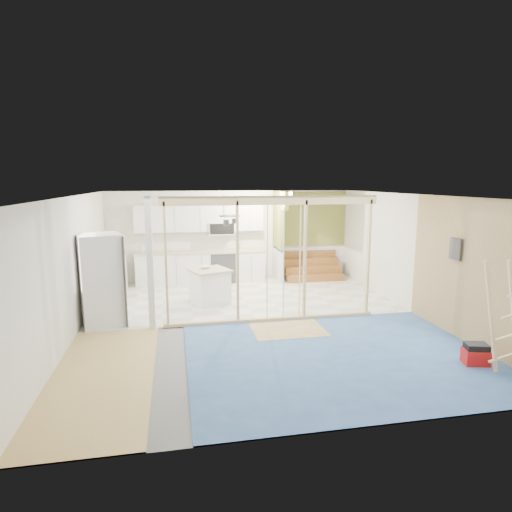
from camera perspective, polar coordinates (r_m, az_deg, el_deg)
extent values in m
cube|color=slate|center=(8.93, 0.16, -8.83)|extent=(7.00, 8.00, 0.01)
cube|color=white|center=(8.45, 0.17, 8.09)|extent=(7.00, 8.00, 0.01)
cube|color=white|center=(12.50, -3.37, 2.72)|extent=(7.00, 0.01, 2.60)
cube|color=white|center=(4.86, 9.41, -9.17)|extent=(7.00, 0.01, 2.60)
cube|color=white|center=(8.65, -23.25, -1.36)|extent=(0.01, 8.00, 2.60)
cube|color=white|center=(9.88, 20.51, 0.15)|extent=(0.01, 8.00, 2.60)
cube|color=silver|center=(10.81, -1.89, -5.41)|extent=(7.00, 4.00, 0.02)
cube|color=#4771AD|center=(7.40, 11.08, -13.04)|extent=(5.00, 4.00, 0.02)
cube|color=tan|center=(7.01, -19.81, -14.82)|extent=(1.50, 4.00, 0.02)
cube|color=#D0B873|center=(8.48, 4.32, -9.77)|extent=(1.40, 1.00, 0.01)
cube|color=#CDB77D|center=(8.52, 2.16, 7.43)|extent=(4.40, 0.09, 0.18)
cube|color=#CDB77D|center=(8.97, 2.06, -8.40)|extent=(4.40, 0.09, 0.06)
cube|color=silver|center=(8.45, -13.95, -1.08)|extent=(0.12, 0.14, 2.60)
cube|color=#CDB77D|center=(8.44, -11.91, -1.02)|extent=(0.04, 0.09, 2.40)
cube|color=#CDB77D|center=(8.53, -2.47, -0.69)|extent=(0.05, 0.09, 2.40)
cube|color=#CDB77D|center=(8.84, 6.54, -0.37)|extent=(0.04, 0.09, 2.40)
cube|color=#CDB77D|center=(9.35, 14.75, -0.07)|extent=(0.04, 0.09, 2.40)
cylinder|color=silver|center=(8.62, 1.51, -1.11)|extent=(0.02, 0.02, 2.35)
cylinder|color=silver|center=(8.85, 5.87, -0.88)|extent=(0.02, 0.02, 2.35)
cylinder|color=silver|center=(8.73, 3.71, -0.99)|extent=(0.02, 0.02, 2.35)
cube|color=white|center=(12.26, -7.32, -1.56)|extent=(3.60, 0.60, 0.88)
cube|color=beige|center=(12.18, -7.37, 0.58)|extent=(3.66, 0.64, 0.05)
cube|color=white|center=(11.27, -18.71, -3.04)|extent=(0.60, 1.60, 0.88)
cube|color=beige|center=(11.18, -18.84, -0.72)|extent=(0.64, 1.64, 0.05)
cube|color=white|center=(12.18, -7.50, 5.06)|extent=(3.60, 0.34, 0.75)
cube|color=white|center=(12.22, -4.65, 3.72)|extent=(0.72, 0.38, 0.36)
cube|color=black|center=(12.03, -4.55, 3.62)|extent=(0.68, 0.02, 0.30)
cube|color=olive|center=(12.25, 2.95, 4.93)|extent=(0.10, 0.90, 1.60)
cube|color=silver|center=(12.44, 2.89, -1.28)|extent=(0.10, 0.90, 0.90)
cube|color=olive|center=(11.53, 3.81, 7.34)|extent=(0.10, 0.50, 0.50)
cube|color=olive|center=(12.96, 7.24, 4.92)|extent=(2.20, 0.04, 1.60)
cube|color=silver|center=(13.13, 7.12, -0.74)|extent=(2.20, 0.04, 0.90)
cube|color=brown|center=(12.48, 7.96, -2.98)|extent=(1.70, 0.26, 0.20)
cube|color=brown|center=(12.67, 7.60, -1.84)|extent=(1.70, 0.26, 0.20)
cube|color=brown|center=(12.88, 7.25, -0.73)|extent=(1.70, 0.26, 0.20)
cube|color=brown|center=(13.08, 6.92, 0.33)|extent=(1.70, 0.26, 0.20)
torus|color=black|center=(10.31, -3.52, 5.36)|extent=(0.52, 0.52, 0.02)
cylinder|color=black|center=(10.28, -4.37, 6.73)|extent=(0.01, 0.01, 0.50)
cylinder|color=black|center=(10.31, -2.71, 6.76)|extent=(0.01, 0.01, 0.50)
cylinder|color=#3C3C42|center=(10.21, -4.00, 4.46)|extent=(0.14, 0.14, 0.14)
cylinder|color=#3C3C42|center=(10.44, -2.93, 4.70)|extent=(0.12, 0.12, 0.12)
cube|color=tan|center=(8.26, 27.58, -2.20)|extent=(0.02, 4.00, 2.60)
cube|color=#3C3C42|center=(8.64, 25.06, 0.85)|extent=(0.04, 0.30, 0.40)
cylinder|color=#FFEABF|center=(11.70, 4.11, 8.31)|extent=(0.32, 0.32, 0.08)
cube|color=silver|center=(9.08, -19.95, -3.05)|extent=(1.00, 0.98, 1.85)
cube|color=#3C3C42|center=(9.02, -17.50, -2.99)|extent=(0.25, 0.71, 1.82)
cube|color=white|center=(10.20, -6.20, -4.23)|extent=(0.98, 0.98, 0.77)
cube|color=beige|center=(10.11, -6.24, -1.89)|extent=(1.09, 1.09, 0.04)
imported|color=white|center=(10.21, -6.76, -1.47)|extent=(0.34, 0.34, 0.06)
imported|color=#B1B3C5|center=(12.08, -14.96, 1.03)|extent=(0.11, 0.11, 0.28)
imported|color=silver|center=(12.39, -2.08, 1.43)|extent=(0.13, 0.13, 0.21)
cube|color=#B71110|center=(7.77, 27.24, -11.90)|extent=(0.43, 0.37, 0.26)
cube|color=black|center=(7.71, 27.34, -10.67)|extent=(0.39, 0.32, 0.09)
cube|color=beige|center=(7.25, 28.85, -7.25)|extent=(0.42, 0.05, 1.75)
cube|color=beige|center=(7.61, 29.87, -11.72)|extent=(0.42, 0.05, 0.12)
cube|color=beige|center=(7.54, 30.50, -9.25)|extent=(0.42, 0.05, 0.12)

